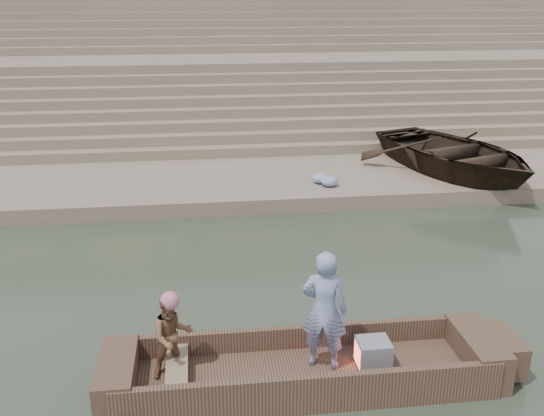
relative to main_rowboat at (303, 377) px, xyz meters
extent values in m
plane|color=#2B3527|center=(0.53, 0.83, -0.11)|extent=(120.00, 120.00, 0.00)
cube|color=#836F5D|center=(0.53, 8.83, 0.09)|extent=(32.00, 4.00, 0.40)
cube|color=#836F5D|center=(0.53, 16.33, 1.29)|extent=(32.00, 3.00, 2.80)
cube|color=#836F5D|center=(0.53, 23.33, 2.49)|extent=(32.00, 3.00, 5.20)
cube|color=#836F5D|center=(0.53, 11.08, 0.24)|extent=(32.00, 0.50, 0.70)
cube|color=#836F5D|center=(0.53, 11.58, 0.39)|extent=(32.00, 0.50, 1.00)
cube|color=#836F5D|center=(0.53, 12.08, 0.54)|extent=(32.00, 0.50, 1.30)
cube|color=#836F5D|center=(0.53, 12.58, 0.69)|extent=(32.00, 0.50, 1.60)
cube|color=#836F5D|center=(0.53, 13.08, 0.84)|extent=(32.00, 0.50, 1.90)
cube|color=#836F5D|center=(0.53, 13.58, 0.99)|extent=(32.00, 0.50, 2.20)
cube|color=#836F5D|center=(0.53, 14.08, 1.14)|extent=(32.00, 0.50, 2.50)
cube|color=#836F5D|center=(0.53, 14.58, 1.29)|extent=(32.00, 0.50, 2.80)
cube|color=#836F5D|center=(0.53, 18.08, 1.44)|extent=(32.00, 0.50, 3.10)
cube|color=#836F5D|center=(0.53, 18.58, 1.59)|extent=(32.00, 0.50, 3.40)
cube|color=#836F5D|center=(0.53, 19.08, 1.74)|extent=(32.00, 0.50, 3.70)
cube|color=#836F5D|center=(0.53, 19.58, 1.89)|extent=(32.00, 0.50, 4.00)
cube|color=#836F5D|center=(0.53, 20.08, 2.04)|extent=(32.00, 0.50, 4.30)
cube|color=#836F5D|center=(0.53, 20.58, 2.19)|extent=(32.00, 0.50, 4.60)
cube|color=#836F5D|center=(0.53, 21.08, 2.34)|extent=(32.00, 0.50, 4.90)
cube|color=#836F5D|center=(0.53, 21.58, 2.49)|extent=(32.00, 0.50, 5.20)
cube|color=brown|center=(0.00, 0.00, 0.00)|extent=(5.00, 1.30, 0.22)
cube|color=brown|center=(0.00, -0.62, 0.17)|extent=(5.20, 0.12, 0.56)
cube|color=brown|center=(0.00, 0.62, 0.17)|extent=(5.20, 0.12, 0.56)
cube|color=brown|center=(-2.55, 0.00, 0.19)|extent=(0.50, 1.30, 0.60)
cube|color=brown|center=(2.55, 0.00, 0.19)|extent=(0.50, 1.30, 0.60)
cube|color=brown|center=(2.95, 0.00, 0.21)|extent=(0.35, 0.90, 0.50)
cube|color=#937A5B|center=(-1.75, 0.00, 0.29)|extent=(0.30, 1.20, 0.08)
sphere|color=#C66281|center=(-1.80, 0.15, 1.25)|extent=(0.26, 0.26, 0.26)
imported|color=navy|center=(0.30, 0.11, 0.99)|extent=(0.75, 0.61, 1.76)
imported|color=#216535|center=(-1.80, 0.15, 0.71)|extent=(0.69, 0.60, 1.20)
cube|color=slate|center=(1.00, 0.00, 0.31)|extent=(0.46, 0.42, 0.40)
cube|color=#E5593F|center=(0.79, 0.00, 0.31)|extent=(0.04, 0.34, 0.32)
imported|color=#2D2116|center=(5.75, 8.56, 0.85)|extent=(5.45, 6.37, 1.12)
ellipsoid|color=#3F5999|center=(2.04, 7.74, 0.42)|extent=(0.44, 0.44, 0.26)
ellipsoid|color=#3F5999|center=(1.87, 8.04, 0.42)|extent=(0.44, 0.44, 0.26)
camera|label=1|loc=(-1.36, -7.25, 5.19)|focal=40.69mm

